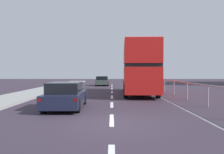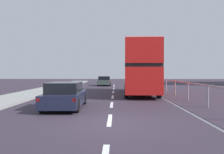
{
  "view_description": "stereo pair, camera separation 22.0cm",
  "coord_description": "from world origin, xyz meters",
  "views": [
    {
      "loc": [
        0.01,
        -8.9,
        1.82
      ],
      "look_at": [
        -0.04,
        8.6,
        1.5
      ],
      "focal_mm": 39.11,
      "sensor_mm": 36.0,
      "label": 1
    },
    {
      "loc": [
        0.23,
        -8.9,
        1.82
      ],
      "look_at": [
        -0.04,
        8.6,
        1.5
      ],
      "focal_mm": 39.11,
      "sensor_mm": 36.0,
      "label": 2
    }
  ],
  "objects": [
    {
      "name": "lane_paint_markings",
      "position": [
        2.12,
        8.2,
        0.0
      ],
      "size": [
        3.72,
        46.0,
        0.01
      ],
      "color": "silver",
      "rests_on": "ground"
    },
    {
      "name": "bridge_side_railing",
      "position": [
        5.0,
        9.0,
        0.95
      ],
      "size": [
        0.1,
        42.0,
        1.18
      ],
      "color": "gray",
      "rests_on": "ground"
    },
    {
      "name": "hatchback_car_near",
      "position": [
        -2.35,
        3.51,
        0.64
      ],
      "size": [
        1.84,
        4.37,
        1.33
      ],
      "rotation": [
        0.0,
        0.0,
        0.02
      ],
      "color": "#1C2037",
      "rests_on": "ground"
    },
    {
      "name": "sedan_car_ahead",
      "position": [
        -1.36,
        25.06,
        0.63
      ],
      "size": [
        1.81,
        4.07,
        1.3
      ],
      "rotation": [
        0.0,
        0.0,
        -0.0
      ],
      "color": "#404F4A",
      "rests_on": "ground"
    },
    {
      "name": "double_decker_bus_red",
      "position": [
        2.28,
        11.84,
        2.26
      ],
      "size": [
        2.91,
        10.22,
        4.21
      ],
      "rotation": [
        0.0,
        0.0,
        -0.04
      ],
      "color": "red",
      "rests_on": "ground"
    },
    {
      "name": "ground_plane",
      "position": [
        0.0,
        0.0,
        -0.05
      ],
      "size": [
        74.31,
        120.0,
        0.1
      ],
      "primitive_type": "cube",
      "color": "#322836"
    }
  ]
}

